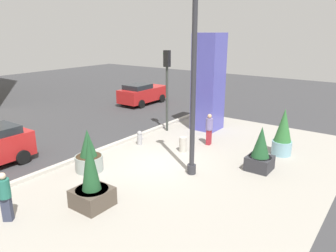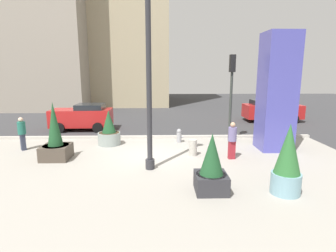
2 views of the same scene
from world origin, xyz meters
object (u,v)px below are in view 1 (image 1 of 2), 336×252
Objects in this scene: lamp_post at (193,89)px; car_curb_west at (142,93)px; pedestrian_crossing at (209,128)px; pedestrian_by_curb at (5,195)px; potted_plant_near_left at (283,134)px; fire_hydrant at (140,138)px; concrete_bollard at (183,144)px; potted_plant_curbside at (89,155)px; potted_plant_near_right at (260,152)px; potted_plant_mid_plaza at (91,182)px; art_pillar_blue at (208,83)px; traffic_light_far_side at (167,78)px.

car_curb_west is (8.89, 10.21, -2.68)m from lamp_post.
pedestrian_crossing is 1.01× the size of pedestrian_by_curb.
pedestrian_crossing is (-0.81, 3.47, -0.14)m from potted_plant_near_left.
fire_hydrant and concrete_bollard have the same top height.
fire_hydrant is at bearing 101.31° from concrete_bollard.
potted_plant_curbside is at bearing 137.85° from potted_plant_near_left.
potted_plant_mid_plaza is at bearing 150.84° from potted_plant_near_right.
art_pillar_blue is 2.45m from traffic_light_far_side.
potted_plant_near_right is at bearing -30.51° from pedestrian_by_curb.
potted_plant_curbside is at bearing -174.02° from fire_hydrant.
pedestrian_by_curb is at bearing 172.35° from concrete_bollard.
potted_plant_mid_plaza is at bearing -128.70° from potted_plant_curbside.
potted_plant_mid_plaza is 1.54× the size of pedestrian_crossing.
potted_plant_near_right is 1.17× the size of pedestrian_by_curb.
car_curb_west is (7.48, 6.18, 0.47)m from fire_hydrant.
pedestrian_crossing reaches higher than pedestrian_by_curb.
potted_plant_mid_plaza is 1.32× the size of potted_plant_near_right.
car_curb_west is at bearing 68.79° from art_pillar_blue.
potted_plant_curbside is 2.42× the size of concrete_bollard.
concrete_bollard is (0.47, -2.36, 0.01)m from fire_hydrant.
pedestrian_crossing is at bearing -23.32° from potted_plant_curbside.
potted_plant_near_right is 2.33m from potted_plant_near_left.
art_pillar_blue is at bearing 50.46° from potted_plant_near_right.
fire_hydrant is 7.79m from pedestrian_by_curb.
lamp_post is 3.98m from potted_plant_near_right.
lamp_post is 9.62× the size of fire_hydrant.
potted_plant_curbside is 3.70m from fire_hydrant.
potted_plant_near_right is (6.15, -3.43, -0.08)m from potted_plant_mid_plaza.
lamp_post is 1.30× the size of art_pillar_blue.
concrete_bollard is at bearing -7.65° from pedestrian_by_curb.
pedestrian_crossing is at bearing 65.37° from potted_plant_near_right.
concrete_bollard is (4.14, -1.98, -0.31)m from potted_plant_curbside.
potted_plant_near_left is at bearing -65.32° from fire_hydrant.
art_pillar_blue reaches higher than concrete_bollard.
traffic_light_far_side is 1.10× the size of car_curb_west.
concrete_bollard is at bearing -166.44° from art_pillar_blue.
pedestrian_by_curb is (-9.78, 1.61, -0.01)m from pedestrian_crossing.
traffic_light_far_side is (-0.12, 6.64, 2.08)m from potted_plant_near_left.
art_pillar_blue is 5.50m from potted_plant_near_left.
lamp_post is 1.71× the size of car_curb_west.
art_pillar_blue reaches higher than potted_plant_curbside.
potted_plant_near_left is 0.48× the size of traffic_light_far_side.
fire_hydrant is 9.71m from car_curb_west.
potted_plant_near_left is 8.89m from potted_plant_curbside.
potted_plant_near_right is at bearing -53.42° from potted_plant_curbside.
pedestrian_by_curb is (-10.59, 5.08, -0.15)m from potted_plant_near_left.
lamp_post reaches higher than potted_plant_near_right.
concrete_bollard is at bearing 121.53° from potted_plant_near_left.
potted_plant_near_right is at bearing -114.63° from pedestrian_crossing.
car_curb_west reaches higher than fire_hydrant.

